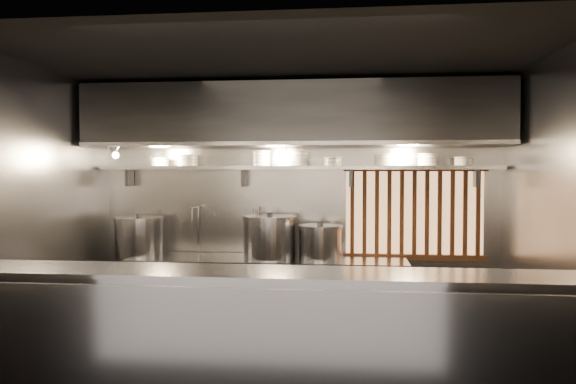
% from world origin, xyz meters
% --- Properties ---
extents(floor, '(4.50, 4.50, 0.00)m').
position_xyz_m(floor, '(0.00, 0.00, 0.00)').
color(floor, black).
rests_on(floor, ground).
extents(ceiling, '(4.50, 4.50, 0.00)m').
position_xyz_m(ceiling, '(0.00, 0.00, 2.80)').
color(ceiling, black).
rests_on(ceiling, wall_back).
extents(wall_back, '(4.50, 0.00, 4.50)m').
position_xyz_m(wall_back, '(0.00, 1.50, 1.40)').
color(wall_back, gray).
rests_on(wall_back, floor).
extents(wall_left, '(0.00, 3.00, 3.00)m').
position_xyz_m(wall_left, '(-2.25, 0.00, 1.40)').
color(wall_left, gray).
rests_on(wall_left, floor).
extents(wall_right, '(0.00, 3.00, 3.00)m').
position_xyz_m(wall_right, '(2.25, 0.00, 1.40)').
color(wall_right, gray).
rests_on(wall_right, floor).
extents(serving_counter, '(4.50, 0.56, 1.13)m').
position_xyz_m(serving_counter, '(0.00, -0.96, 0.57)').
color(serving_counter, '#9F9FA5').
rests_on(serving_counter, floor).
extents(cooking_bench, '(3.00, 0.70, 0.90)m').
position_xyz_m(cooking_bench, '(-0.30, 1.13, 0.45)').
color(cooking_bench, '#9F9FA5').
rests_on(cooking_bench, floor).
extents(bowl_shelf, '(4.40, 0.34, 0.04)m').
position_xyz_m(bowl_shelf, '(0.00, 1.32, 1.88)').
color(bowl_shelf, '#9F9FA5').
rests_on(bowl_shelf, wall_back).
extents(exhaust_hood, '(4.40, 0.81, 0.65)m').
position_xyz_m(exhaust_hood, '(0.00, 1.10, 2.42)').
color(exhaust_hood, '#2D2D30').
rests_on(exhaust_hood, ceiling).
extents(wood_screen, '(1.56, 0.09, 1.04)m').
position_xyz_m(wood_screen, '(1.30, 1.45, 1.38)').
color(wood_screen, '#FFB972').
rests_on(wood_screen, wall_back).
extents(faucet_left, '(0.04, 0.30, 0.50)m').
position_xyz_m(faucet_left, '(-1.15, 1.37, 1.31)').
color(faucet_left, silver).
rests_on(faucet_left, wall_back).
extents(faucet_right, '(0.04, 0.30, 0.50)m').
position_xyz_m(faucet_right, '(-0.45, 1.37, 1.31)').
color(faucet_right, silver).
rests_on(faucet_right, wall_back).
extents(heat_lamp, '(0.25, 0.35, 0.20)m').
position_xyz_m(heat_lamp, '(-1.90, 0.85, 2.07)').
color(heat_lamp, '#9F9FA5').
rests_on(heat_lamp, exhaust_hood).
extents(pendant_bulb, '(0.09, 0.09, 0.19)m').
position_xyz_m(pendant_bulb, '(-0.10, 1.20, 1.96)').
color(pendant_bulb, '#2D2D30').
rests_on(pendant_bulb, exhaust_hood).
extents(stock_pot_left, '(0.62, 0.62, 0.47)m').
position_xyz_m(stock_pot_left, '(-1.75, 1.16, 1.12)').
color(stock_pot_left, '#9F9FA5').
rests_on(stock_pot_left, cooking_bench).
extents(stock_pot_mid, '(0.63, 0.63, 0.41)m').
position_xyz_m(stock_pot_mid, '(0.28, 1.12, 1.08)').
color(stock_pot_mid, '#9F9FA5').
rests_on(stock_pot_mid, cooking_bench).
extents(stock_pot_right, '(0.59, 0.59, 0.50)m').
position_xyz_m(stock_pot_right, '(-0.27, 1.13, 1.13)').
color(stock_pot_right, '#9F9FA5').
rests_on(stock_pot_right, cooking_bench).
extents(bowl_stack_0, '(0.21, 0.21, 0.09)m').
position_xyz_m(bowl_stack_0, '(-1.56, 1.32, 1.95)').
color(bowl_stack_0, silver).
rests_on(bowl_stack_0, bowl_shelf).
extents(bowl_stack_1, '(0.24, 0.24, 0.13)m').
position_xyz_m(bowl_stack_1, '(-1.23, 1.32, 1.97)').
color(bowl_stack_1, silver).
rests_on(bowl_stack_1, bowl_shelf).
extents(bowl_stack_2, '(0.21, 0.21, 0.17)m').
position_xyz_m(bowl_stack_2, '(-0.39, 1.32, 1.98)').
color(bowl_stack_2, silver).
rests_on(bowl_stack_2, bowl_shelf).
extents(bowl_stack_3, '(0.24, 0.24, 0.17)m').
position_xyz_m(bowl_stack_3, '(0.02, 1.32, 1.98)').
color(bowl_stack_3, silver).
rests_on(bowl_stack_3, bowl_shelf).
extents(bowl_stack_4, '(0.21, 0.21, 0.09)m').
position_xyz_m(bowl_stack_4, '(0.40, 1.32, 1.95)').
color(bowl_stack_4, silver).
rests_on(bowl_stack_4, bowl_shelf).
extents(bowl_stack_5, '(0.20, 0.20, 0.13)m').
position_xyz_m(bowl_stack_5, '(0.97, 1.32, 1.97)').
color(bowl_stack_5, silver).
rests_on(bowl_stack_5, bowl_shelf).
extents(bowl_stack_6, '(0.23, 0.23, 0.13)m').
position_xyz_m(bowl_stack_6, '(1.42, 1.32, 1.97)').
color(bowl_stack_6, silver).
rests_on(bowl_stack_6, bowl_shelf).
extents(bowl_stack_7, '(0.21, 0.21, 0.09)m').
position_xyz_m(bowl_stack_7, '(1.80, 1.32, 1.95)').
color(bowl_stack_7, silver).
rests_on(bowl_stack_7, bowl_shelf).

